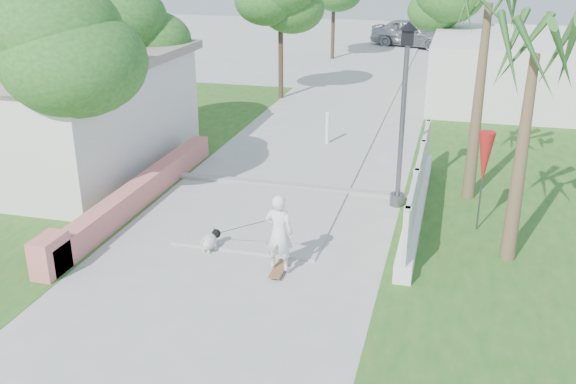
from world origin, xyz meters
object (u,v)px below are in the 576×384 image
(bollard, at_px, (327,127))
(parked_car, at_px, (412,33))
(street_lamp, at_px, (403,110))
(patio_umbrella, at_px, (485,159))
(dog, at_px, (210,240))
(skateboarder, at_px, (251,229))

(bollard, xyz_separation_m, parked_car, (0.90, 21.29, 0.26))
(parked_car, bearing_deg, street_lamp, -158.16)
(street_lamp, xyz_separation_m, patio_umbrella, (1.90, -1.00, -0.74))
(street_lamp, height_order, bollard, street_lamp)
(patio_umbrella, distance_m, dog, 6.18)
(street_lamp, height_order, dog, street_lamp)
(dog, xyz_separation_m, parked_car, (1.75, 29.32, 0.61))
(bollard, relative_size, dog, 1.76)
(street_lamp, bearing_deg, bollard, 120.96)
(bollard, distance_m, skateboarder, 8.32)
(skateboarder, height_order, dog, skateboarder)
(skateboarder, relative_size, dog, 3.18)
(patio_umbrella, bearing_deg, skateboarder, -147.72)
(patio_umbrella, relative_size, dog, 3.72)
(skateboarder, bearing_deg, street_lamp, -121.00)
(street_lamp, bearing_deg, parked_car, 93.98)
(skateboarder, bearing_deg, dog, -13.00)
(bollard, distance_m, dog, 8.09)
(skateboarder, distance_m, parked_car, 29.61)
(skateboarder, xyz_separation_m, dog, (-0.99, 0.28, -0.51))
(street_lamp, relative_size, patio_umbrella, 1.93)
(bollard, height_order, dog, bollard)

